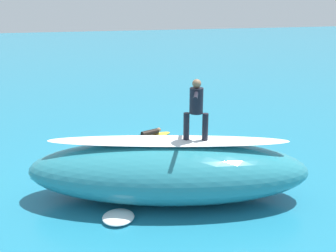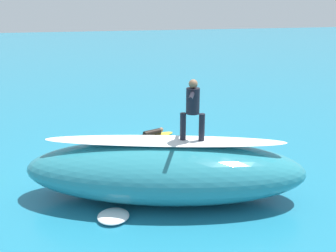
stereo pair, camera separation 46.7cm
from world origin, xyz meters
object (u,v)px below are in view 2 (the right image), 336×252
at_px(surfboard_riding, 192,141).
at_px(surfer_riding, 193,106).
at_px(surfboard_paddling, 152,137).
at_px(surfer_paddling, 150,134).

xyz_separation_m(surfboard_riding, surfer_riding, (-0.00, 0.00, 1.03)).
relative_size(surfer_riding, surfboard_paddling, 0.83).
bearing_deg(surfboard_riding, surfer_paddling, -66.69).
distance_m(surfboard_paddling, surfer_paddling, 0.19).
xyz_separation_m(surfboard_riding, surfboard_paddling, (0.09, -5.51, -1.74)).
height_order(surfboard_paddling, surfer_paddling, surfer_paddling).
relative_size(surfboard_riding, surfer_paddling, 1.20).
xyz_separation_m(surfboard_riding, surfer_paddling, (0.20, -5.47, -1.59)).
height_order(surfer_riding, surfboard_paddling, surfer_riding).
height_order(surfboard_riding, surfer_riding, surfer_riding).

